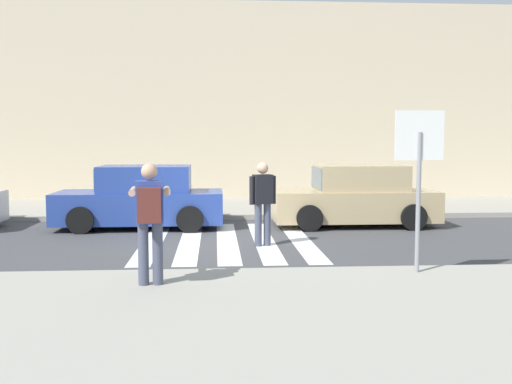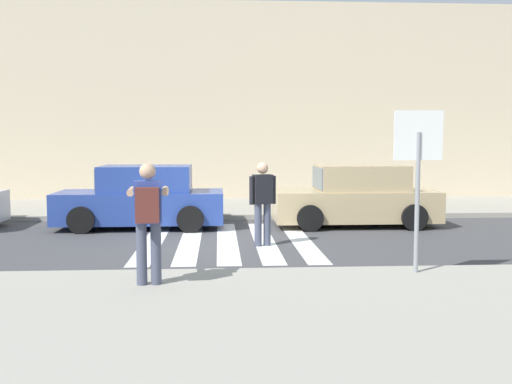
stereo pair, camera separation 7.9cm
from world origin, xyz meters
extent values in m
plane|color=#424244|center=(0.00, 0.00, 0.00)|extent=(120.00, 120.00, 0.00)
cube|color=#9E998C|center=(0.00, -6.20, 0.07)|extent=(60.00, 6.00, 0.14)
cube|color=#9E998C|center=(0.00, 6.00, 0.07)|extent=(60.00, 4.80, 0.14)
cube|color=beige|center=(0.00, 10.40, 3.48)|extent=(56.00, 4.00, 6.97)
cube|color=silver|center=(-1.60, 0.20, 0.00)|extent=(0.44, 5.20, 0.01)
cube|color=silver|center=(-0.80, 0.20, 0.00)|extent=(0.44, 5.20, 0.01)
cube|color=silver|center=(0.00, 0.20, 0.00)|extent=(0.44, 5.20, 0.01)
cube|color=silver|center=(0.80, 0.20, 0.00)|extent=(0.44, 5.20, 0.01)
cube|color=silver|center=(1.60, 0.20, 0.00)|extent=(0.44, 5.20, 0.01)
cylinder|color=gray|center=(2.87, -3.66, 1.22)|extent=(0.07, 0.07, 2.17)
cube|color=white|center=(2.87, -3.65, 2.26)|extent=(0.76, 0.03, 0.76)
cube|color=red|center=(2.87, -3.63, 2.26)|extent=(0.66, 0.02, 0.66)
cylinder|color=#474C60|center=(-1.27, -4.21, 0.58)|extent=(0.15, 0.15, 0.88)
cylinder|color=#474C60|center=(-1.07, -4.19, 0.58)|extent=(0.15, 0.15, 0.88)
cube|color=#33479E|center=(-1.17, -4.20, 1.32)|extent=(0.40, 0.27, 0.60)
sphere|color=tan|center=(-1.17, -4.20, 1.75)|extent=(0.23, 0.23, 0.23)
cylinder|color=tan|center=(-1.43, -4.00, 1.46)|extent=(0.14, 0.59, 0.10)
cylinder|color=tan|center=(-0.95, -3.96, 1.46)|extent=(0.14, 0.59, 0.10)
cube|color=black|center=(-1.20, -3.80, 1.49)|extent=(0.15, 0.11, 0.10)
cube|color=#5B2823|center=(-1.16, -4.43, 1.30)|extent=(0.33, 0.22, 0.48)
cylinder|color=#474C60|center=(0.63, -0.47, 0.44)|extent=(0.15, 0.15, 0.88)
cylinder|color=#474C60|center=(0.82, -0.41, 0.44)|extent=(0.15, 0.15, 0.88)
cube|color=black|center=(0.72, -0.44, 1.18)|extent=(0.43, 0.34, 0.60)
sphere|color=tan|center=(0.72, -0.44, 1.61)|extent=(0.23, 0.23, 0.23)
cylinder|color=black|center=(0.49, -0.51, 1.16)|extent=(0.10, 0.10, 0.58)
cylinder|color=black|center=(0.95, -0.37, 1.16)|extent=(0.10, 0.10, 0.58)
cube|color=#284293|center=(-2.12, 2.30, 0.53)|extent=(4.10, 1.70, 0.76)
cube|color=#284293|center=(-1.97, 2.30, 1.23)|extent=(2.20, 1.56, 0.64)
cube|color=slate|center=(-3.04, 2.30, 1.23)|extent=(0.10, 1.50, 0.54)
cube|color=slate|center=(-1.00, 2.30, 1.23)|extent=(0.10, 1.50, 0.51)
cylinder|color=black|center=(-3.40, 1.45, 0.32)|extent=(0.64, 0.22, 0.64)
cylinder|color=black|center=(-3.40, 3.15, 0.32)|extent=(0.64, 0.22, 0.64)
cylinder|color=black|center=(-0.85, 1.45, 0.32)|extent=(0.64, 0.22, 0.64)
cylinder|color=black|center=(-0.85, 3.15, 0.32)|extent=(0.64, 0.22, 0.64)
cube|color=tan|center=(3.27, 2.30, 0.53)|extent=(4.10, 1.70, 0.76)
cube|color=tan|center=(3.42, 2.30, 1.23)|extent=(2.20, 1.56, 0.64)
cube|color=slate|center=(2.35, 2.30, 1.23)|extent=(0.10, 1.50, 0.54)
cube|color=slate|center=(4.39, 2.30, 1.23)|extent=(0.10, 1.50, 0.51)
cylinder|color=black|center=(2.00, 1.45, 0.32)|extent=(0.64, 0.22, 0.64)
cylinder|color=black|center=(2.00, 3.15, 0.32)|extent=(0.64, 0.22, 0.64)
cylinder|color=black|center=(4.54, 1.45, 0.32)|extent=(0.64, 0.22, 0.64)
cylinder|color=black|center=(4.54, 3.15, 0.32)|extent=(0.64, 0.22, 0.64)
camera|label=1|loc=(-0.26, -12.63, 2.19)|focal=42.00mm
camera|label=2|loc=(-0.18, -12.64, 2.19)|focal=42.00mm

